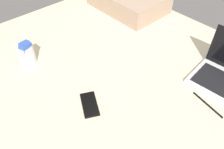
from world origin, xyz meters
TOP-DOWN VIEW (x-y plane):
  - bed_mattress at (0.00, 0.00)cm, footprint 180.00×140.00cm
  - snack_cup at (-40.75, -35.36)cm, footprint 10.50×9.72cm
  - cell_phone at (4.97, -29.07)cm, footprint 15.56×12.48cm
  - pillow at (-47.60, 48.00)cm, footprint 52.00×36.00cm
  - charger_cable at (40.83, 10.55)cm, footprint 16.81×3.79cm

SIDE VIEW (x-z plane):
  - bed_mattress at x=0.00cm, z-range 0.00..18.00cm
  - charger_cable at x=40.83cm, z-range 18.00..18.60cm
  - cell_phone at x=4.97cm, z-range 18.00..18.80cm
  - snack_cup at x=-40.75cm, z-range 17.06..31.45cm
  - pillow at x=-47.60cm, z-range 18.00..31.00cm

